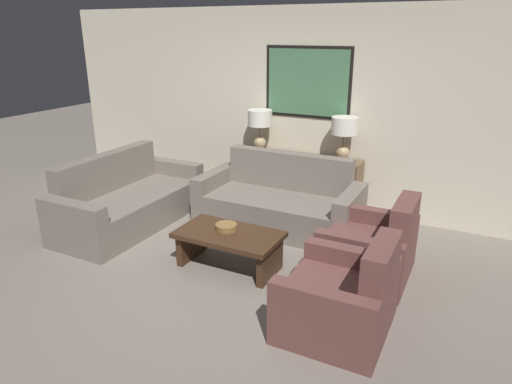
{
  "coord_description": "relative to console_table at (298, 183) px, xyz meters",
  "views": [
    {
      "loc": [
        2.15,
        -3.41,
        2.35
      ],
      "look_at": [
        -0.01,
        0.84,
        0.65
      ],
      "focal_mm": 32.0,
      "sensor_mm": 36.0,
      "label": 1
    }
  ],
  "objects": [
    {
      "name": "armchair_near_camera",
      "position": [
        1.33,
        -2.35,
        -0.1
      ],
      "size": [
        0.83,
        0.91,
        0.85
      ],
      "color": "brown",
      "rests_on": "ground_plane"
    },
    {
      "name": "couch_by_back_wall",
      "position": [
        0.0,
        -0.63,
        -0.09
      ],
      "size": [
        2.01,
        0.89,
        0.88
      ],
      "color": "slate",
      "rests_on": "ground_plane"
    },
    {
      "name": "table_lamp_left",
      "position": [
        -0.59,
        0.0,
        0.77
      ],
      "size": [
        0.33,
        0.33,
        0.56
      ],
      "color": "tan",
      "rests_on": "console_table"
    },
    {
      "name": "coffee_table",
      "position": [
        -0.02,
        -1.85,
        -0.1
      ],
      "size": [
        1.07,
        0.6,
        0.39
      ],
      "color": "#3D2616",
      "rests_on": "ground_plane"
    },
    {
      "name": "couch_by_side",
      "position": [
        -1.74,
        -1.44,
        -0.09
      ],
      "size": [
        0.89,
        2.01,
        0.88
      ],
      "color": "slate",
      "rests_on": "ground_plane"
    },
    {
      "name": "decorative_bowl",
      "position": [
        -0.08,
        -1.8,
        0.04
      ],
      "size": [
        0.22,
        0.22,
        0.06
      ],
      "color": "olive",
      "rests_on": "coffee_table"
    },
    {
      "name": "back_wall",
      "position": [
        0.0,
        0.26,
        0.95
      ],
      "size": [
        7.87,
        0.12,
        2.65
      ],
      "color": "beige",
      "rests_on": "ground_plane"
    },
    {
      "name": "console_table",
      "position": [
        0.0,
        0.0,
        0.0
      ],
      "size": [
        1.67,
        0.37,
        0.77
      ],
      "color": "brown",
      "rests_on": "ground_plane"
    },
    {
      "name": "ground_plane",
      "position": [
        0.0,
        -2.1,
        -0.38
      ],
      "size": [
        20.0,
        20.0,
        0.0
      ],
      "primitive_type": "plane",
      "color": "slate"
    },
    {
      "name": "armchair_near_back_wall",
      "position": [
        1.33,
        -1.35,
        -0.1
      ],
      "size": [
        0.83,
        0.91,
        0.85
      ],
      "color": "brown",
      "rests_on": "ground_plane"
    },
    {
      "name": "table_lamp_right",
      "position": [
        0.59,
        0.0,
        0.77
      ],
      "size": [
        0.33,
        0.33,
        0.56
      ],
      "color": "tan",
      "rests_on": "console_table"
    }
  ]
}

